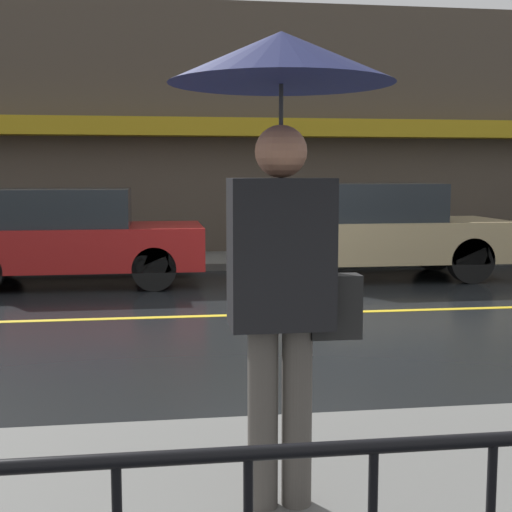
% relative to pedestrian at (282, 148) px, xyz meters
% --- Properties ---
extents(ground_plane, '(80.00, 80.00, 0.00)m').
position_rel_pedestrian_xyz_m(ground_plane, '(0.98, 5.21, -1.82)').
color(ground_plane, black).
extents(sidewalk_far, '(28.00, 1.99, 0.13)m').
position_rel_pedestrian_xyz_m(sidewalk_far, '(0.98, 10.14, -1.76)').
color(sidewalk_far, '#60605E').
rests_on(sidewalk_far, ground_plane).
extents(lane_marking, '(25.20, 0.12, 0.01)m').
position_rel_pedestrian_xyz_m(lane_marking, '(0.98, 5.21, -1.82)').
color(lane_marking, gold).
rests_on(lane_marking, ground_plane).
extents(building_storefront, '(28.00, 0.85, 5.08)m').
position_rel_pedestrian_xyz_m(building_storefront, '(0.98, 11.25, 0.72)').
color(building_storefront, '#4C4238').
rests_on(building_storefront, ground_plane).
extents(pedestrian, '(1.02, 1.02, 2.21)m').
position_rel_pedestrian_xyz_m(pedestrian, '(0.00, 0.00, 0.00)').
color(pedestrian, '#4C4742').
rests_on(pedestrian, sidewalk_near).
extents(car_red, '(3.92, 1.76, 1.47)m').
position_rel_pedestrian_xyz_m(car_red, '(-1.85, 7.96, -1.08)').
color(car_red, maroon).
rests_on(car_red, ground_plane).
extents(car_tan, '(4.20, 1.73, 1.54)m').
position_rel_pedestrian_xyz_m(car_tan, '(2.95, 7.96, -1.04)').
color(car_tan, tan).
rests_on(car_tan, ground_plane).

